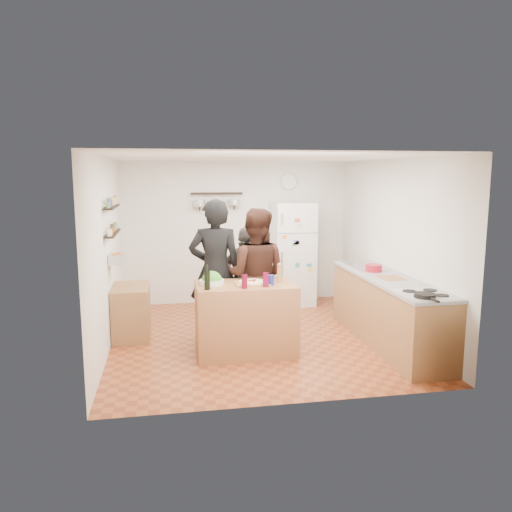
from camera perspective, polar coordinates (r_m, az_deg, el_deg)
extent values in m
plane|color=brown|center=(7.15, 0.14, -9.27)|extent=(4.20, 4.20, 0.00)
plane|color=white|center=(6.78, 0.15, 11.20)|extent=(4.20, 4.20, 0.00)
plane|color=silver|center=(8.91, -2.26, 2.69)|extent=(4.00, 0.00, 4.00)
plane|color=silver|center=(6.79, -16.70, 0.22)|extent=(0.00, 4.20, 4.20)
plane|color=silver|center=(7.47, 15.43, 1.07)|extent=(0.00, 4.20, 4.20)
cube|color=#975F37|center=(6.42, -1.19, -7.18)|extent=(1.25, 0.72, 0.91)
cube|color=olive|center=(6.29, -0.46, -3.14)|extent=(0.42, 0.34, 0.02)
cylinder|color=beige|center=(6.29, -0.46, -2.97)|extent=(0.34, 0.34, 0.02)
cylinder|color=silver|center=(6.30, -5.06, -2.98)|extent=(0.31, 0.31, 0.06)
cylinder|color=black|center=(6.01, -5.60, -2.82)|extent=(0.07, 0.07, 0.22)
cylinder|color=#54071B|center=(6.05, -1.32, -2.93)|extent=(0.07, 0.07, 0.17)
cylinder|color=maroon|center=(6.13, 1.12, -2.73)|extent=(0.07, 0.07, 0.18)
cylinder|color=olive|center=(6.41, 2.70, -2.10)|extent=(0.06, 0.06, 0.20)
cylinder|color=navy|center=(6.23, 1.69, -2.77)|extent=(0.08, 0.08, 0.13)
imported|color=black|center=(6.76, -4.66, -1.76)|extent=(0.77, 0.56, 1.96)
imported|color=black|center=(6.79, -0.07, -2.25)|extent=(1.07, 0.96, 1.83)
imported|color=#2D2A28|center=(7.36, -1.09, -2.58)|extent=(0.96, 0.75, 1.52)
cube|color=#9E7042|center=(7.01, 14.86, -6.11)|extent=(0.63, 2.63, 0.90)
cube|color=white|center=(6.08, 18.80, -4.18)|extent=(0.60, 0.62, 0.02)
cylinder|color=black|center=(5.88, 18.75, -4.29)|extent=(0.24, 0.24, 0.05)
cube|color=silver|center=(7.67, 12.34, -1.13)|extent=(0.50, 0.80, 0.03)
cube|color=olive|center=(6.85, 15.23, -2.52)|extent=(0.30, 0.40, 0.02)
cylinder|color=maroon|center=(7.24, 13.30, -1.34)|extent=(0.23, 0.23, 0.10)
cube|color=white|center=(8.80, 4.21, 0.28)|extent=(0.70, 0.68, 1.80)
cylinder|color=silver|center=(9.01, 3.78, 8.49)|extent=(0.30, 0.03, 0.30)
cube|color=black|center=(6.95, -16.04, 2.53)|extent=(0.12, 1.00, 0.02)
cube|color=black|center=(6.92, -16.17, 5.41)|extent=(0.12, 1.00, 0.02)
cube|color=silver|center=(6.99, -15.67, -0.31)|extent=(0.18, 0.35, 0.14)
cube|color=olive|center=(7.29, -14.03, -6.19)|extent=(0.50, 0.80, 0.73)
cube|color=black|center=(8.71, -4.50, 7.13)|extent=(0.90, 0.04, 0.04)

